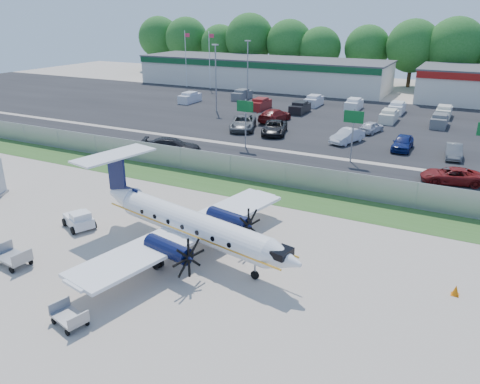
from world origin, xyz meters
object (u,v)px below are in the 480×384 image
at_px(pushback_tug, 79,220).
at_px(baggage_cart_near, 13,257).
at_px(aircraft, 190,224).
at_px(baggage_cart_far, 69,317).

relative_size(pushback_tug, baggage_cart_near, 1.17).
relative_size(aircraft, baggage_cart_near, 7.10).
distance_m(pushback_tug, baggage_cart_far, 10.51).
height_order(baggage_cart_near, baggage_cart_far, baggage_cart_near).
height_order(pushback_tug, baggage_cart_near, pushback_tug).
distance_m(pushback_tug, baggage_cart_near, 5.26).
bearing_deg(baggage_cart_far, pushback_tug, 132.34).
height_order(aircraft, pushback_tug, aircraft).
distance_m(aircraft, baggage_cart_far, 8.48).
bearing_deg(baggage_cart_far, baggage_cart_near, 159.79).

